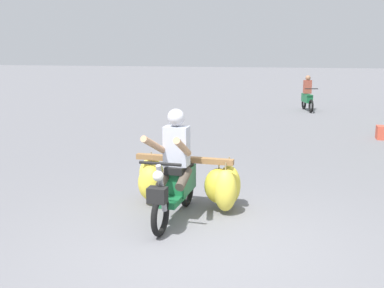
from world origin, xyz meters
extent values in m
plane|color=slate|center=(0.00, 0.00, 0.00)|extent=(120.00, 120.00, 0.00)
torus|color=black|center=(-0.63, 0.23, 0.28)|extent=(0.10, 0.56, 0.56)
torus|color=black|center=(-0.59, 1.43, 0.28)|extent=(0.10, 0.56, 0.56)
cube|color=#196638|center=(-0.62, 0.73, 0.32)|extent=(0.26, 0.57, 0.08)
cube|color=#196638|center=(-0.60, 1.13, 0.50)|extent=(0.30, 0.65, 0.36)
cube|color=black|center=(-0.60, 1.05, 0.72)|extent=(0.28, 0.61, 0.10)
cylinder|color=gray|center=(-0.63, 0.29, 0.62)|extent=(0.08, 0.29, 0.69)
cylinder|color=black|center=(-0.63, 0.25, 0.96)|extent=(0.56, 0.06, 0.04)
sphere|color=silver|center=(-0.63, 0.17, 0.82)|extent=(0.14, 0.14, 0.14)
cube|color=black|center=(-0.64, 0.13, 0.58)|extent=(0.25, 0.17, 0.20)
cube|color=#196638|center=(-0.63, 0.23, 0.58)|extent=(0.11, 0.28, 0.04)
cube|color=olive|center=(-0.60, 1.28, 0.78)|extent=(1.50, 0.15, 0.08)
cube|color=olive|center=(-0.59, 1.46, 0.75)|extent=(1.35, 0.13, 0.06)
ellipsoid|color=yellow|center=(-1.13, 1.32, 0.36)|extent=(0.43, 0.38, 0.56)
cylinder|color=#998459|center=(-1.13, 1.32, 0.70)|extent=(0.02, 0.02, 0.18)
ellipsoid|color=yellow|center=(-1.22, 1.58, 0.44)|extent=(0.43, 0.39, 0.50)
cylinder|color=#998459|center=(-1.22, 1.58, 0.73)|extent=(0.02, 0.02, 0.13)
ellipsoid|color=yellow|center=(0.04, 1.54, 0.35)|extent=(0.38, 0.35, 0.62)
cylinder|color=#998459|center=(0.04, 1.54, 0.71)|extent=(0.02, 0.02, 0.16)
ellipsoid|color=gold|center=(-0.07, 1.28, 0.41)|extent=(0.44, 0.40, 0.53)
cylinder|color=#998459|center=(-0.07, 1.28, 0.72)|extent=(0.02, 0.02, 0.15)
ellipsoid|color=yellow|center=(0.05, 1.18, 0.37)|extent=(0.40, 0.37, 0.62)
cylinder|color=#998459|center=(0.05, 1.18, 0.72)|extent=(0.02, 0.02, 0.14)
cube|color=#B2B7C6|center=(-0.61, 0.93, 1.05)|extent=(0.35, 0.23, 0.56)
sphere|color=silver|center=(-0.61, 0.91, 1.46)|extent=(0.24, 0.24, 0.24)
cylinder|color=tan|center=(-0.43, 0.59, 1.11)|extent=(0.12, 0.72, 0.39)
cylinder|color=tan|center=(-0.81, 0.60, 1.11)|extent=(0.17, 0.72, 0.39)
cylinder|color=#4C4238|center=(-0.47, 0.81, 0.62)|extent=(0.14, 0.44, 0.27)
cylinder|color=#4C4238|center=(-0.75, 0.82, 0.62)|extent=(0.14, 0.44, 0.27)
torus|color=black|center=(1.31, 12.97, 0.26)|extent=(0.21, 0.52, 0.52)
torus|color=black|center=(1.03, 14.03, 0.26)|extent=(0.21, 0.52, 0.52)
cube|color=#196638|center=(1.15, 13.60, 0.50)|extent=(0.46, 0.93, 0.32)
cylinder|color=black|center=(1.30, 13.02, 0.92)|extent=(0.49, 0.16, 0.04)
cube|color=#994738|center=(1.14, 13.62, 0.95)|extent=(0.34, 0.27, 0.52)
sphere|color=#9E7051|center=(1.15, 13.60, 1.30)|extent=(0.20, 0.20, 0.20)
camera|label=1|loc=(1.13, -5.09, 2.37)|focal=42.71mm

